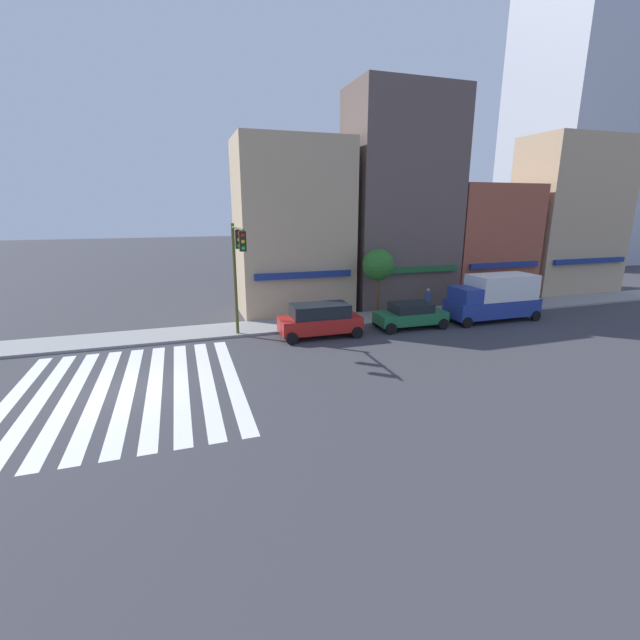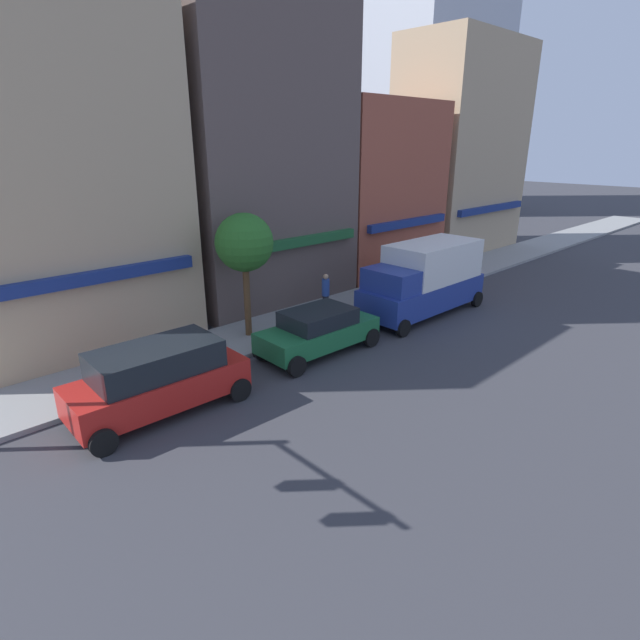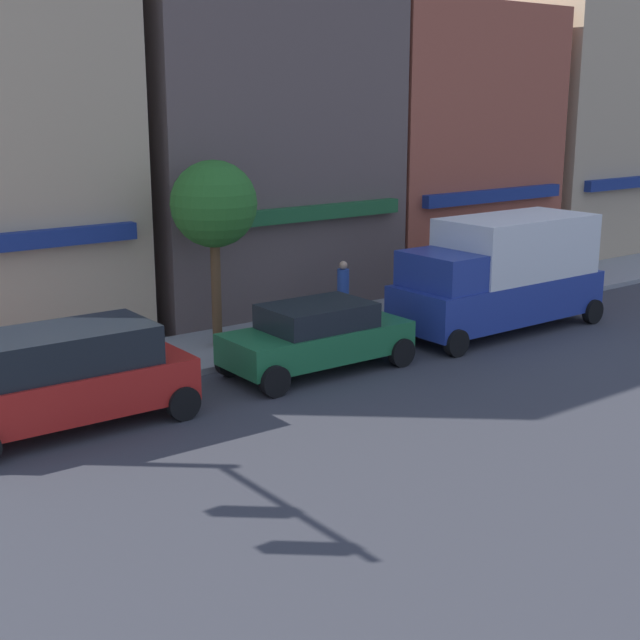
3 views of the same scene
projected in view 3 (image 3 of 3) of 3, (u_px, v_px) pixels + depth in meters
The scene contains 8 objects.
storefront_row at pixel (360, 87), 28.22m from camera, with size 33.12×5.30×15.55m.
suv_red at pixel (66, 376), 16.75m from camera, with size 4.73×2.12×1.94m.
sedan_green at pixel (317, 336), 20.29m from camera, with size 4.43×2.02×1.59m.
box_truck_blue at pixel (502, 272), 23.76m from camera, with size 6.21×2.42×3.04m.
pedestrian_blue_shirt at pixel (343, 292), 23.72m from camera, with size 0.32×0.32×1.77m.
pedestrian_grey_coat at pixel (499, 272), 26.49m from camera, with size 0.32×0.32×1.77m.
pedestrian_orange_vest at pixel (448, 265), 27.60m from camera, with size 0.32×0.32×1.77m.
street_tree at pixel (214, 205), 21.21m from camera, with size 2.08×2.08×4.55m.
Camera 3 is at (4.04, -10.92, 6.13)m, focal length 50.00 mm.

